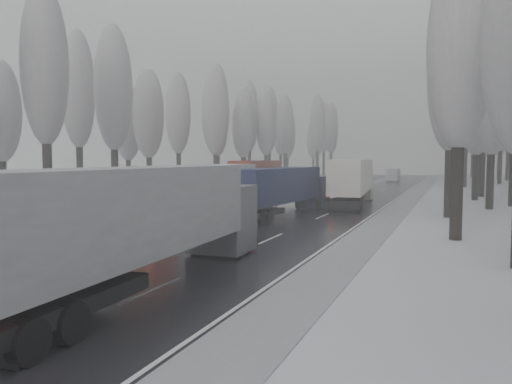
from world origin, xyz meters
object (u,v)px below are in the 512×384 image
Objects in this scene: truck_grey_tarp at (147,218)px; truck_cream_box at (353,179)px; truck_blue_box at (284,188)px; truck_red_white at (200,189)px; box_truck_distant at (393,175)px; truck_red_red at (254,175)px.

truck_cream_box is (0.89, 33.75, 0.11)m from truck_grey_tarp.
truck_blue_box is (-2.57, 22.82, -0.26)m from truck_grey_tarp.
truck_cream_box reaches higher than truck_grey_tarp.
truck_cream_box is at bearing 86.10° from truck_grey_tarp.
truck_blue_box is 7.17m from truck_red_white.
truck_grey_tarp reaches higher than truck_blue_box.
truck_blue_box is 2.13× the size of box_truck_distant.
truck_blue_box is 11.48m from truck_cream_box.
truck_blue_box is at bearing -66.07° from truck_red_red.
truck_blue_box is at bearing -91.91° from box_truck_distant.
truck_cream_box is 1.10× the size of truck_red_white.
truck_red_white is (-4.59, -5.51, 0.15)m from truck_blue_box.
truck_red_red is at bearing -105.19° from box_truck_distant.
truck_red_red is (-11.65, -45.75, 1.19)m from box_truck_distant.
truck_grey_tarp is at bearing -96.41° from truck_cream_box.
truck_cream_box reaches higher than truck_red_red.
truck_grey_tarp is 1.05× the size of truck_red_white.
truck_grey_tarp is 18.73m from truck_red_white.
truck_red_red reaches higher than truck_grey_tarp.
truck_grey_tarp is 0.95× the size of truck_cream_box.
truck_blue_box is 0.86× the size of truck_cream_box.
truck_red_white is 0.94× the size of truck_red_red.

